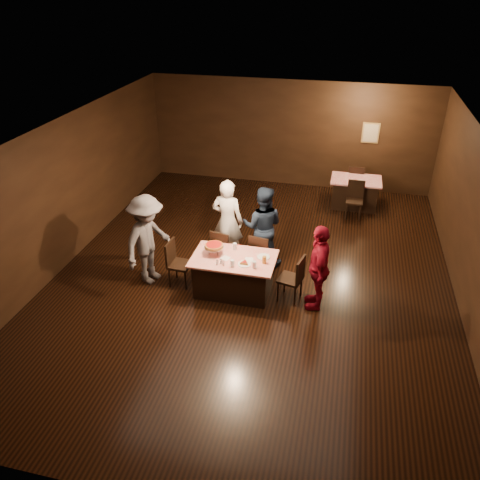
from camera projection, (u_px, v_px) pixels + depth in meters
The scene contains 23 objects.
room at pixel (255, 179), 8.70m from camera, with size 10.00×10.04×3.02m.
main_table at pixel (234, 275), 9.09m from camera, with size 1.60×1.00×0.77m, color red.
back_table at pixel (355, 193), 12.45m from camera, with size 1.30×0.90×0.77m, color #A90B1C.
chair_far_left at pixel (224, 249), 9.75m from camera, with size 0.42×0.42×0.95m, color black.
chair_far_right at pixel (261, 253), 9.60m from camera, with size 0.42×0.42×0.95m, color black.
chair_end_left at pixel (180, 264), 9.26m from camera, with size 0.42×0.42×0.95m, color black.
chair_end_right at pixel (290, 278), 8.82m from camera, with size 0.42×0.42×0.95m, color black.
chair_back_near at pixel (354, 200), 11.82m from camera, with size 0.42×0.42×0.95m, color black.
chair_back_far at pixel (356, 181), 12.91m from camera, with size 0.42×0.42×0.95m, color black.
diner_white_jacket at pixel (228, 221), 9.85m from camera, with size 0.68×0.45×1.86m, color white.
diner_navy_hoodie at pixel (263, 226), 9.75m from camera, with size 0.86×0.67×1.77m, color #162134.
diner_grey_knit at pixel (148, 240), 9.15m from camera, with size 1.21×0.70×1.88m, color #5B5A60.
diner_red_shirt at pixel (319, 267), 8.47m from camera, with size 0.99×0.41×1.70m, color maroon.
pizza_stand at pixel (214, 246), 8.93m from camera, with size 0.38×0.38×0.22m.
plate_with_slice at pixel (244, 263), 8.68m from camera, with size 0.25×0.25×0.06m.
plate_empty at pixel (264, 257), 8.91m from camera, with size 0.25×0.25×0.01m, color white.
glass_front_left at pixel (232, 263), 8.60m from camera, with size 0.08×0.08×0.14m, color silver.
glass_front_right at pixel (254, 265), 8.56m from camera, with size 0.08×0.08×0.14m, color silver.
glass_amber at pixel (264, 260), 8.70m from camera, with size 0.08×0.08×0.14m, color #BF7F26.
glass_back at pixel (235, 246), 9.12m from camera, with size 0.08×0.08×0.14m, color silver.
condiments at pixel (221, 262), 8.67m from camera, with size 0.17×0.10×0.09m.
napkin_center at pixel (249, 260), 8.83m from camera, with size 0.16×0.16×0.01m, color white.
napkin_left at pixel (225, 258), 8.88m from camera, with size 0.16×0.16×0.01m, color white.
Camera 1 is at (1.59, -7.95, 5.50)m, focal length 35.00 mm.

